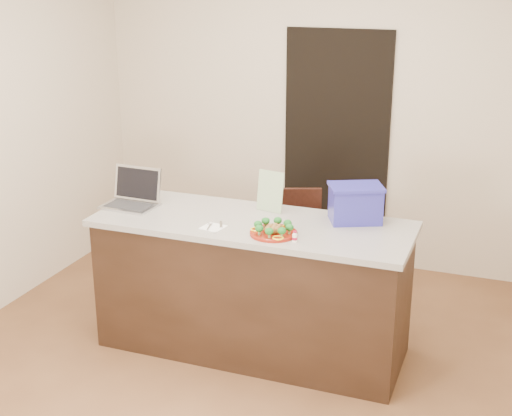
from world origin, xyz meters
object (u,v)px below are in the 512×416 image
at_px(yogurt_bottle, 295,237).
at_px(chair, 289,243).
at_px(napkin, 213,227).
at_px(plate, 274,233).
at_px(blue_box, 355,203).
at_px(laptop, 133,195).
at_px(island, 252,286).

relative_size(yogurt_bottle, chair, 0.07).
bearing_deg(napkin, plate, 2.61).
relative_size(napkin, blue_box, 0.33).
bearing_deg(yogurt_bottle, laptop, 167.61).
bearing_deg(chair, blue_box, -57.58).
height_order(plate, chair, plate).
bearing_deg(chair, yogurt_bottle, -90.98).
distance_m(island, chair, 0.66).
height_order(plate, laptop, laptop).
height_order(island, laptop, laptop).
xyz_separation_m(yogurt_bottle, blue_box, (0.25, 0.48, 0.09)).
bearing_deg(island, laptop, 178.59).
xyz_separation_m(laptop, chair, (0.92, 0.64, -0.46)).
relative_size(yogurt_bottle, blue_box, 0.16).
distance_m(blue_box, chair, 0.89).
height_order(island, napkin, napkin).
bearing_deg(laptop, napkin, -15.52).
height_order(plate, blue_box, blue_box).
distance_m(island, blue_box, 0.88).
relative_size(napkin, laptop, 0.36).
bearing_deg(plate, laptop, 169.26).
xyz_separation_m(yogurt_bottle, laptop, (-1.25, 0.27, 0.04)).
distance_m(napkin, chair, 0.98).
height_order(napkin, chair, napkin).
relative_size(island, plate, 7.08).
bearing_deg(napkin, island, 47.82).
xyz_separation_m(plate, chair, (-0.17, 0.85, -0.41)).
relative_size(island, chair, 2.23).
relative_size(yogurt_bottle, laptop, 0.18).
height_order(laptop, chair, laptop).
height_order(napkin, blue_box, blue_box).
bearing_deg(blue_box, chair, 118.53).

